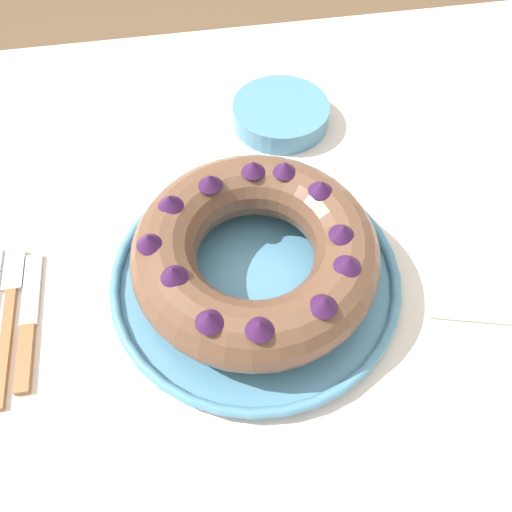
{
  "coord_description": "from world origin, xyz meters",
  "views": [
    {
      "loc": [
        -0.07,
        -0.32,
        1.28
      ],
      "look_at": [
        -0.01,
        -0.0,
        0.82
      ],
      "focal_mm": 35.0,
      "sensor_mm": 36.0,
      "label": 1
    }
  ],
  "objects_px": {
    "cake_knife": "(28,328)",
    "side_bowl": "(281,114)",
    "bundt_cake": "(256,255)",
    "napkin": "(492,284)",
    "serving_dish": "(256,278)",
    "fork": "(9,311)"
  },
  "relations": [
    {
      "from": "fork",
      "to": "napkin",
      "type": "xyz_separation_m",
      "value": [
        0.57,
        -0.06,
        -0.0
      ]
    },
    {
      "from": "bundt_cake",
      "to": "cake_knife",
      "type": "xyz_separation_m",
      "value": [
        -0.27,
        -0.02,
        -0.06
      ]
    },
    {
      "from": "bundt_cake",
      "to": "side_bowl",
      "type": "height_order",
      "value": "bundt_cake"
    },
    {
      "from": "fork",
      "to": "side_bowl",
      "type": "distance_m",
      "value": 0.46
    },
    {
      "from": "cake_knife",
      "to": "bundt_cake",
      "type": "bearing_deg",
      "value": 7.02
    },
    {
      "from": "bundt_cake",
      "to": "cake_knife",
      "type": "relative_size",
      "value": 1.56
    },
    {
      "from": "bundt_cake",
      "to": "side_bowl",
      "type": "relative_size",
      "value": 1.91
    },
    {
      "from": "napkin",
      "to": "serving_dish",
      "type": "bearing_deg",
      "value": 169.59
    },
    {
      "from": "serving_dish",
      "to": "napkin",
      "type": "relative_size",
      "value": 2.2
    },
    {
      "from": "serving_dish",
      "to": "fork",
      "type": "distance_m",
      "value": 0.29
    },
    {
      "from": "serving_dish",
      "to": "napkin",
      "type": "distance_m",
      "value": 0.29
    },
    {
      "from": "serving_dish",
      "to": "side_bowl",
      "type": "relative_size",
      "value": 2.37
    },
    {
      "from": "cake_knife",
      "to": "side_bowl",
      "type": "distance_m",
      "value": 0.46
    },
    {
      "from": "bundt_cake",
      "to": "napkin",
      "type": "xyz_separation_m",
      "value": [
        0.28,
        -0.05,
        -0.06
      ]
    },
    {
      "from": "serving_dish",
      "to": "fork",
      "type": "relative_size",
      "value": 1.71
    },
    {
      "from": "cake_knife",
      "to": "napkin",
      "type": "bearing_deg",
      "value": -0.2
    },
    {
      "from": "serving_dish",
      "to": "napkin",
      "type": "bearing_deg",
      "value": -10.41
    },
    {
      "from": "cake_knife",
      "to": "napkin",
      "type": "xyz_separation_m",
      "value": [
        0.55,
        -0.04,
        -0.0
      ]
    },
    {
      "from": "bundt_cake",
      "to": "fork",
      "type": "relative_size",
      "value": 1.38
    },
    {
      "from": "side_bowl",
      "to": "napkin",
      "type": "height_order",
      "value": "side_bowl"
    },
    {
      "from": "serving_dish",
      "to": "side_bowl",
      "type": "distance_m",
      "value": 0.29
    },
    {
      "from": "serving_dish",
      "to": "cake_knife",
      "type": "relative_size",
      "value": 1.93
    }
  ]
}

